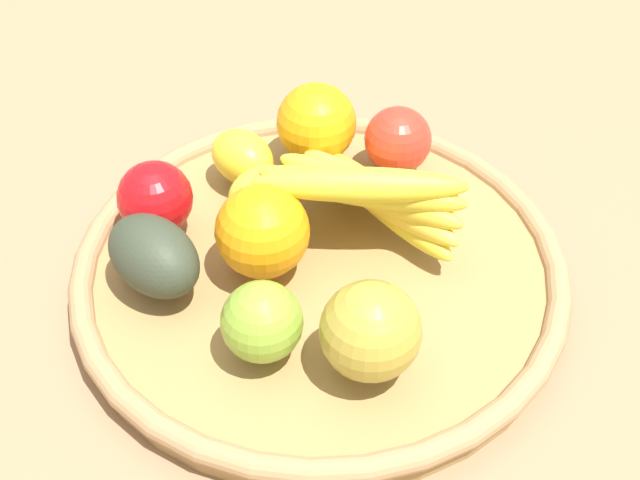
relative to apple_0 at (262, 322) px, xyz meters
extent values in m
plane|color=#957050|center=(0.11, 0.05, -0.07)|extent=(2.40, 2.40, 0.00)
cylinder|color=#997A47|center=(0.11, 0.05, -0.06)|extent=(0.44, 0.44, 0.03)
torus|color=#A57E54|center=(0.11, 0.05, -0.04)|extent=(0.45, 0.45, 0.02)
sphere|color=#7FA932|center=(0.00, 0.00, 0.00)|extent=(0.09, 0.09, 0.07)
ellipsoid|color=yellow|center=(0.19, 0.05, -0.02)|extent=(0.05, 0.19, 0.03)
ellipsoid|color=yellow|center=(0.18, 0.05, 0.00)|extent=(0.04, 0.19, 0.03)
ellipsoid|color=yellow|center=(0.16, 0.05, 0.01)|extent=(0.08, 0.19, 0.03)
ellipsoid|color=yellow|center=(0.15, 0.04, 0.02)|extent=(0.13, 0.17, 0.03)
ellipsoid|color=yellow|center=(0.14, 0.03, 0.04)|extent=(0.16, 0.15, 0.03)
ellipsoid|color=yellow|center=(0.10, 0.13, -0.01)|extent=(0.07, 0.05, 0.05)
ellipsoid|color=yellow|center=(0.13, 0.18, -0.01)|extent=(0.05, 0.07, 0.05)
ellipsoid|color=#333C2C|center=(-0.02, 0.12, 0.00)|extent=(0.07, 0.10, 0.06)
sphere|color=orange|center=(0.06, 0.07, 0.01)|extent=(0.09, 0.09, 0.08)
sphere|color=#AB9735|center=(0.05, -0.07, 0.01)|extent=(0.10, 0.10, 0.08)
sphere|color=orange|center=(0.20, 0.16, 0.01)|extent=(0.10, 0.10, 0.08)
sphere|color=red|center=(0.02, 0.18, 0.00)|extent=(0.08, 0.08, 0.07)
sphere|color=red|center=(0.25, 0.09, 0.00)|extent=(0.09, 0.09, 0.07)
camera|label=1|loc=(-0.27, -0.36, 0.51)|focal=48.68mm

